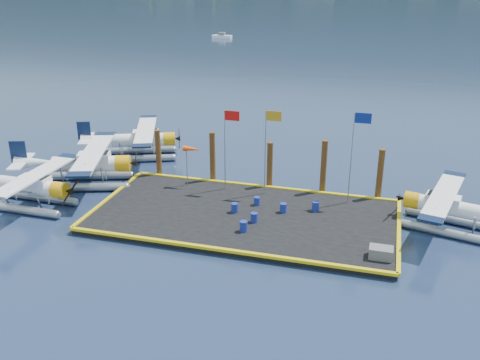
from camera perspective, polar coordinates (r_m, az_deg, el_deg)
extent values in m
plane|color=#19274B|center=(36.03, 0.44, -4.23)|extent=(4000.00, 4000.00, 0.00)
cube|color=black|center=(35.94, 0.44, -3.95)|extent=(20.00, 10.00, 0.40)
cylinder|color=gray|center=(41.35, -20.73, -1.72)|extent=(6.06, 0.69, 0.59)
cylinder|color=gray|center=(39.83, -22.54, -2.89)|extent=(6.06, 0.69, 0.59)
cylinder|color=white|center=(39.98, -21.66, -0.61)|extent=(4.55, 1.15, 1.07)
cube|color=white|center=(39.51, -21.05, -0.25)|extent=(2.16, 1.11, 0.88)
cube|color=black|center=(39.26, -20.75, -0.03)|extent=(1.38, 1.05, 0.54)
cylinder|color=#EAA00D|center=(38.51, -18.67, -1.04)|extent=(0.99, 1.15, 1.13)
cube|color=black|center=(38.05, -17.64, -1.19)|extent=(0.09, 2.17, 1.10)
cube|color=white|center=(39.34, -21.15, 0.41)|extent=(1.61, 8.80, 0.12)
cube|color=#0B1838|center=(42.48, -17.82, 2.41)|extent=(1.48, 0.90, 0.13)
cylinder|color=gray|center=(44.14, -15.84, 0.44)|extent=(6.55, 2.70, 0.65)
cylinder|color=gray|center=(42.01, -16.52, -0.75)|extent=(6.55, 2.70, 0.65)
cylinder|color=white|center=(42.51, -16.10, 1.68)|extent=(5.13, 2.69, 1.19)
cube|color=white|center=(42.24, -15.30, 2.17)|extent=(2.62, 1.87, 0.97)
cube|color=black|center=(42.10, -14.90, 2.46)|extent=(1.79, 1.55, 0.59)
cylinder|color=#EAA00D|center=(41.93, -12.38, 1.76)|extent=(1.41, 1.52, 1.25)
cube|color=black|center=(41.78, -11.14, 1.79)|extent=(0.81, 2.30, 1.21)
cube|color=white|center=(42.07, -15.37, 2.86)|extent=(4.56, 9.72, 0.13)
cube|color=#0B1838|center=(46.37, -14.20, 4.75)|extent=(1.84, 1.43, 0.14)
cube|color=#0B1838|center=(37.84, -16.80, 0.55)|extent=(1.84, 1.43, 0.14)
cube|color=#0B1838|center=(43.66, -22.56, 2.71)|extent=(1.17, 0.49, 1.83)
cube|color=white|center=(43.84, -22.30, 1.85)|extent=(2.06, 3.78, 0.11)
cylinder|color=gray|center=(49.24, -10.73, 3.12)|extent=(6.04, 2.85, 0.60)
cylinder|color=gray|center=(47.16, -10.93, 2.25)|extent=(6.04, 2.85, 0.60)
cylinder|color=white|center=(47.76, -10.70, 4.24)|extent=(4.77, 2.75, 1.11)
cube|color=white|center=(47.60, -10.00, 4.68)|extent=(2.47, 1.84, 0.91)
cube|color=black|center=(47.52, -9.65, 4.93)|extent=(1.70, 1.50, 0.55)
cylinder|color=#EAA00D|center=(47.59, -7.55, 4.38)|extent=(1.37, 1.46, 1.17)
cube|color=black|center=(47.56, -6.51, 4.42)|extent=(0.88, 2.11, 1.13)
cube|color=white|center=(47.45, -10.04, 5.26)|extent=(4.73, 9.00, 0.12)
cube|color=#0B1838|center=(51.62, -9.73, 6.64)|extent=(1.74, 1.40, 0.13)
cube|color=#0B1838|center=(43.33, -10.40, 3.62)|extent=(1.74, 1.40, 0.13)
cube|color=#0B1838|center=(48.14, -16.29, 5.01)|extent=(1.08, 0.52, 1.71)
cube|color=white|center=(48.31, -16.10, 4.27)|extent=(2.10, 3.52, 0.10)
cylinder|color=gray|center=(36.14, 21.36, -5.29)|extent=(5.81, 1.95, 0.57)
cylinder|color=gray|center=(38.01, 21.88, -4.00)|extent=(5.81, 1.95, 0.57)
cylinder|color=white|center=(36.57, 21.61, -2.79)|extent=(4.50, 2.05, 1.04)
cube|color=white|center=(36.50, 20.81, -2.15)|extent=(2.26, 1.50, 0.85)
cube|color=black|center=(36.46, 20.42, -1.79)|extent=(1.52, 1.28, 0.52)
cylinder|color=#EAA00D|center=(36.88, 17.89, -2.06)|extent=(1.18, 1.29, 1.09)
cube|color=black|center=(37.02, 16.69, -1.82)|extent=(0.56, 2.05, 1.06)
cube|color=white|center=(36.32, 20.91, -1.47)|extent=(3.40, 8.57, 0.11)
cube|color=#0B1838|center=(32.63, 19.68, -3.96)|extent=(1.58, 1.16, 0.12)
cube|color=#0B1838|center=(40.08, 21.92, 0.56)|extent=(1.58, 1.16, 0.12)
cylinder|color=navy|center=(35.99, -0.59, -2.98)|extent=(0.46, 0.46, 0.65)
cylinder|color=navy|center=(33.48, 0.38, -4.96)|extent=(0.49, 0.49, 0.69)
cylinder|color=navy|center=(36.10, 4.64, -2.98)|extent=(0.46, 0.46, 0.64)
cylinder|color=navy|center=(34.66, 1.52, -4.02)|extent=(0.46, 0.46, 0.64)
cylinder|color=navy|center=(36.53, 8.06, -2.79)|extent=(0.48, 0.48, 0.68)
cylinder|color=navy|center=(37.09, 1.81, -2.25)|extent=(0.42, 0.42, 0.59)
cube|color=slate|center=(31.64, 14.79, -7.51)|extent=(1.33, 0.89, 0.66)
cylinder|color=#93929A|center=(38.74, -1.63, 3.14)|extent=(0.08, 0.08, 6.00)
cube|color=red|center=(37.81, -0.87, 6.87)|extent=(1.10, 0.03, 0.70)
cylinder|color=#93929A|center=(37.97, 2.71, 2.88)|extent=(0.08, 0.08, 6.20)
cube|color=orange|center=(37.04, 3.61, 6.82)|extent=(1.10, 0.03, 0.70)
cylinder|color=#93929A|center=(37.12, 11.77, 2.22)|extent=(0.08, 0.08, 6.50)
cube|color=navy|center=(36.24, 12.99, 6.45)|extent=(1.10, 0.03, 0.70)
cylinder|color=#93929A|center=(40.20, -5.69, 1.47)|extent=(0.07, 0.07, 3.00)
cone|color=#FA4C0D|center=(39.56, -5.09, 3.31)|extent=(1.40, 0.44, 0.44)
cylinder|color=#472A14|center=(42.67, -8.69, 2.70)|extent=(0.44, 0.44, 4.00)
cylinder|color=#472A14|center=(41.05, -2.95, 2.30)|extent=(0.44, 0.44, 4.20)
cylinder|color=#472A14|center=(39.98, 3.19, 1.44)|extent=(0.44, 0.44, 3.80)
cylinder|color=#472A14|center=(39.29, 8.90, 1.21)|extent=(0.44, 0.44, 4.30)
cylinder|color=#472A14|center=(39.14, 14.69, 0.41)|extent=(0.44, 0.44, 4.00)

